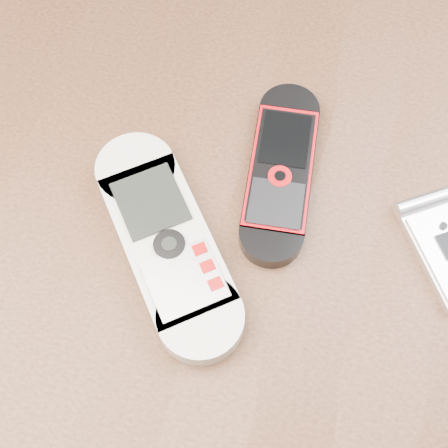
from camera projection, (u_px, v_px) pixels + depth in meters
ground at (221, 397)px, 1.14m from camera, size 4.00×4.00×0.00m
table at (219, 277)px, 0.55m from camera, size 1.20×0.80×0.75m
nokia_white at (167, 241)px, 0.44m from camera, size 0.16×0.18×0.02m
nokia_black_red at (281, 170)px, 0.47m from camera, size 0.06×0.16×0.02m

